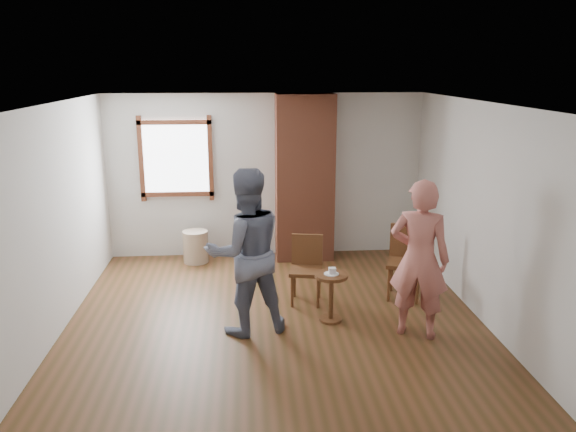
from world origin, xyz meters
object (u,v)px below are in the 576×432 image
Objects in this scene: dining_chair_right at (406,257)px; man at (246,252)px; stoneware_crock at (196,247)px; dining_chair_left at (306,265)px; person_pink at (419,259)px; side_table at (331,289)px.

dining_chair_right is 2.33m from man.
man is at bearing -72.23° from stoneware_crock.
person_pink is (1.15, -1.06, 0.42)m from dining_chair_left.
man reaches higher than dining_chair_right.
person_pink reaches higher than stoneware_crock.
man is (-2.12, -0.88, 0.42)m from dining_chair_right.
man is (0.78, -2.45, 0.71)m from stoneware_crock.
person_pink reaches higher than side_table.
dining_chair_right reaches higher than stoneware_crock.
stoneware_crock is at bearing -87.88° from man.
person_pink is at bearing -25.01° from side_table.
person_pink is (0.92, -0.43, 0.51)m from side_table.
side_table reaches higher than stoneware_crock.
person_pink is at bearing -32.46° from dining_chair_left.
dining_chair_left is 1.46× the size of side_table.
dining_chair_right is 1.60× the size of side_table.
side_table is at bearing -127.56° from dining_chair_right.
dining_chair_left reaches higher than stoneware_crock.
stoneware_crock is 0.84× the size of side_table.
stoneware_crock is at bearing -20.15° from person_pink.
man is (-0.79, -0.82, 0.47)m from dining_chair_left.
dining_chair_right is at bearing 32.24° from side_table.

